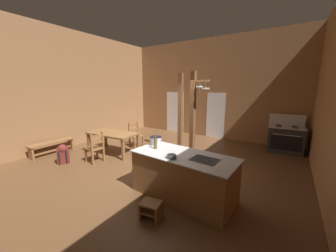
% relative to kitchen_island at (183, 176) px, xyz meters
% --- Properties ---
extents(ground_plane, '(8.64, 9.28, 0.10)m').
position_rel_kitchen_island_xyz_m(ground_plane, '(-1.51, 0.83, -0.52)').
color(ground_plane, brown).
extents(wall_back, '(8.64, 0.14, 4.42)m').
position_rel_kitchen_island_xyz_m(wall_back, '(-1.51, 5.14, 1.74)').
color(wall_back, '#93663F').
rests_on(wall_back, ground_plane).
extents(wall_left, '(0.14, 9.28, 4.42)m').
position_rel_kitchen_island_xyz_m(wall_left, '(-5.49, 0.83, 1.74)').
color(wall_left, '#93663F').
rests_on(wall_left, ground_plane).
extents(glazed_door_back_left, '(1.00, 0.01, 2.05)m').
position_rel_kitchen_island_xyz_m(glazed_door_back_left, '(-3.27, 5.07, 0.56)').
color(glazed_door_back_left, white).
rests_on(glazed_door_back_left, ground_plane).
extents(glazed_panel_back_right, '(0.84, 0.01, 2.05)m').
position_rel_kitchen_island_xyz_m(glazed_panel_back_right, '(-1.11, 5.07, 0.56)').
color(glazed_panel_back_right, white).
rests_on(glazed_panel_back_right, ground_plane).
extents(kitchen_island, '(2.21, 1.09, 0.93)m').
position_rel_kitchen_island_xyz_m(kitchen_island, '(0.00, 0.00, 0.00)').
color(kitchen_island, brown).
rests_on(kitchen_island, ground_plane).
extents(stove_range, '(1.20, 0.90, 1.32)m').
position_rel_kitchen_island_xyz_m(stove_range, '(1.69, 4.51, 0.02)').
color(stove_range, '#2F2F2F').
rests_on(stove_range, ground_plane).
extents(support_post_with_pot_rack, '(0.62, 0.26, 2.77)m').
position_rel_kitchen_island_xyz_m(support_post_with_pot_rack, '(-0.80, 2.12, 1.03)').
color(support_post_with_pot_rack, brown).
rests_on(support_post_with_pot_rack, ground_plane).
extents(support_post_center, '(0.14, 0.14, 2.77)m').
position_rel_kitchen_island_xyz_m(support_post_center, '(-1.50, 2.52, 0.92)').
color(support_post_center, brown).
rests_on(support_post_center, ground_plane).
extents(step_stool, '(0.41, 0.34, 0.30)m').
position_rel_kitchen_island_xyz_m(step_stool, '(-0.15, -0.90, -0.29)').
color(step_stool, brown).
rests_on(step_stool, ground_plane).
extents(dining_table, '(1.77, 1.04, 0.74)m').
position_rel_kitchen_island_xyz_m(dining_table, '(-3.37, 1.05, 0.18)').
color(dining_table, brown).
rests_on(dining_table, ground_plane).
extents(ladderback_chair_near_window, '(0.47, 0.47, 0.95)m').
position_rel_kitchen_island_xyz_m(ladderback_chair_near_window, '(-3.19, 0.18, -0.01)').
color(ladderback_chair_near_window, brown).
rests_on(ladderback_chair_near_window, ground_plane).
extents(ladderback_chair_by_post, '(0.55, 0.55, 0.95)m').
position_rel_kitchen_island_xyz_m(ladderback_chair_by_post, '(-3.24, 2.04, -0.01)').
color(ladderback_chair_by_post, brown).
rests_on(ladderback_chair_by_post, ground_plane).
extents(bench_along_left_wall, '(0.37, 1.42, 0.44)m').
position_rel_kitchen_island_xyz_m(bench_along_left_wall, '(-5.07, -0.21, -0.16)').
color(bench_along_left_wall, brown).
rests_on(bench_along_left_wall, ground_plane).
extents(backpack, '(0.38, 0.39, 0.60)m').
position_rel_kitchen_island_xyz_m(backpack, '(-3.93, -0.44, -0.15)').
color(backpack, maroon).
rests_on(backpack, ground_plane).
extents(stockpot_on_counter, '(0.35, 0.28, 0.20)m').
position_rel_kitchen_island_xyz_m(stockpot_on_counter, '(-0.89, 0.24, 0.57)').
color(stockpot_on_counter, silver).
rests_on(stockpot_on_counter, kitchen_island).
extents(mixing_bowl_on_counter, '(0.19, 0.19, 0.07)m').
position_rel_kitchen_island_xyz_m(mixing_bowl_on_counter, '(-0.11, -0.29, 0.50)').
color(mixing_bowl_on_counter, slate).
rests_on(mixing_bowl_on_counter, kitchen_island).
extents(bottle_tall_on_counter, '(0.07, 0.07, 0.30)m').
position_rel_kitchen_island_xyz_m(bottle_tall_on_counter, '(-0.70, -0.01, 0.59)').
color(bottle_tall_on_counter, brown).
rests_on(bottle_tall_on_counter, kitchen_island).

